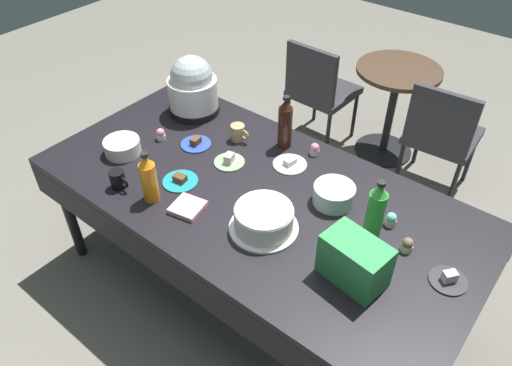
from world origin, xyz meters
name	(u,v)px	position (x,y,z in m)	size (l,w,h in m)	color
ground	(256,287)	(0.00, 0.00, 0.00)	(9.00, 9.00, 0.00)	slate
potluck_table	(256,200)	(0.00, 0.00, 0.69)	(2.20, 1.10, 0.75)	black
frosted_layer_cake	(264,219)	(0.19, -0.18, 0.81)	(0.31, 0.31, 0.12)	silver
slow_cooker	(192,87)	(-0.74, 0.34, 0.91)	(0.30, 0.30, 0.35)	black
glass_salad_bowl	(334,194)	(0.33, 0.17, 0.80)	(0.20, 0.20, 0.09)	#B2C6BC
ceramic_snack_bowl	(122,147)	(-0.75, -0.20, 0.79)	(0.19, 0.19, 0.08)	silver
dessert_plate_cobalt	(196,143)	(-0.50, 0.09, 0.76)	(0.17, 0.17, 0.04)	#2D4CB2
dessert_plate_teal	(180,180)	(-0.34, -0.18, 0.76)	(0.18, 0.18, 0.04)	teal
dessert_plate_sage	(229,161)	(-0.25, 0.09, 0.76)	(0.16, 0.16, 0.05)	#8CA87F
dessert_plate_white	(290,164)	(0.01, 0.27, 0.76)	(0.18, 0.18, 0.04)	white
dessert_plate_charcoal	(449,279)	(0.95, 0.05, 0.76)	(0.15, 0.15, 0.05)	#2D2D33
cupcake_berry	(315,149)	(0.06, 0.43, 0.78)	(0.05, 0.05, 0.07)	beige
cupcake_cocoa	(391,219)	(0.62, 0.20, 0.78)	(0.05, 0.05, 0.07)	beige
cupcake_vanilla	(407,245)	(0.74, 0.10, 0.78)	(0.05, 0.05, 0.07)	beige
cupcake_lemon	(161,134)	(-0.68, 0.01, 0.78)	(0.05, 0.05, 0.07)	beige
soda_bottle_lime_soda	(375,212)	(0.58, 0.08, 0.90)	(0.08, 0.08, 0.31)	green
soda_bottle_orange_juice	(149,178)	(-0.35, -0.35, 0.87)	(0.08, 0.08, 0.27)	orange
soda_bottle_cola	(285,123)	(-0.12, 0.39, 0.89)	(0.08, 0.08, 0.30)	#33190F
coffee_mug_tan	(238,133)	(-0.35, 0.28, 0.80)	(0.12, 0.08, 0.09)	tan
coffee_mug_black	(118,179)	(-0.54, -0.39, 0.80)	(0.12, 0.07, 0.09)	black
soda_carton	(355,261)	(0.63, -0.17, 0.85)	(0.26, 0.16, 0.20)	#338C4C
paper_napkin_stack	(188,207)	(-0.17, -0.30, 0.76)	(0.14, 0.14, 0.02)	pink
maroon_chair_left	(319,88)	(-0.55, 1.45, 0.49)	(0.45, 0.45, 0.85)	#333338
maroon_chair_right	(441,133)	(0.40, 1.45, 0.49)	(0.47, 0.47, 0.85)	#333338
round_cafe_table	(394,96)	(-0.05, 1.67, 0.50)	(0.60, 0.60, 0.72)	#473323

